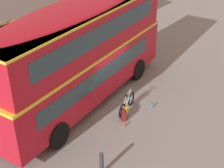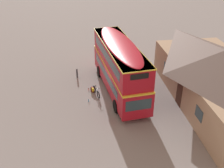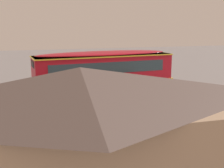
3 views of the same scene
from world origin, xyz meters
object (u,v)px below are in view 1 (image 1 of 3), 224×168
(touring_bicycle, at_px, (127,105))
(water_bottle_blue_sports, at_px, (152,106))
(backpack_on_ground, at_px, (124,114))
(kerb_bollard, at_px, (101,163))
(double_decker_bus, at_px, (81,50))
(water_bottle_red_squeeze, at_px, (124,125))

(touring_bicycle, bearing_deg, water_bottle_blue_sports, -37.77)
(backpack_on_ground, distance_m, kerb_bollard, 3.36)
(double_decker_bus, distance_m, kerb_bollard, 5.39)
(water_bottle_blue_sports, bearing_deg, touring_bicycle, 142.23)
(water_bottle_red_squeeze, bearing_deg, backpack_on_ground, 39.26)
(kerb_bollard, bearing_deg, double_decker_bus, 49.11)
(touring_bicycle, xyz_separation_m, water_bottle_blue_sports, (0.99, -0.76, -0.25))
(touring_bicycle, bearing_deg, backpack_on_ground, -156.89)
(double_decker_bus, height_order, water_bottle_red_squeeze, double_decker_bus)
(backpack_on_ground, bearing_deg, kerb_bollard, -157.88)
(backpack_on_ground, height_order, water_bottle_blue_sports, backpack_on_ground)
(double_decker_bus, bearing_deg, touring_bicycle, -78.94)
(touring_bicycle, distance_m, water_bottle_blue_sports, 1.27)
(touring_bicycle, xyz_separation_m, kerb_bollard, (-3.67, -1.51, 0.13))
(backpack_on_ground, height_order, water_bottle_red_squeeze, backpack_on_ground)
(kerb_bollard, bearing_deg, touring_bicycle, 22.27)
(kerb_bollard, bearing_deg, water_bottle_red_squeeze, 18.90)
(double_decker_bus, height_order, backpack_on_ground, double_decker_bus)
(water_bottle_blue_sports, distance_m, water_bottle_red_squeeze, 1.98)
(double_decker_bus, distance_m, water_bottle_red_squeeze, 3.84)
(backpack_on_ground, bearing_deg, water_bottle_blue_sports, -18.52)
(touring_bicycle, xyz_separation_m, water_bottle_red_squeeze, (-0.99, -0.59, -0.27))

